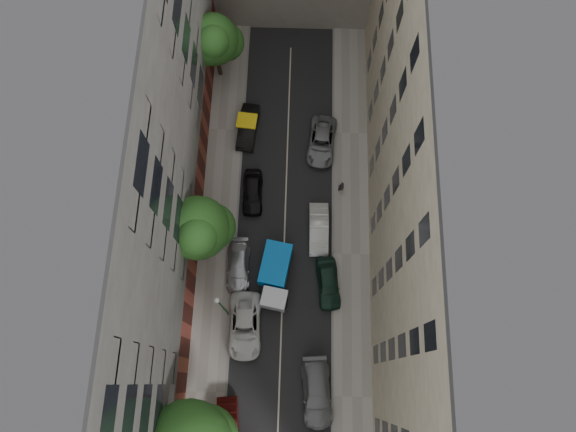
{
  "coord_description": "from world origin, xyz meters",
  "views": [
    {
      "loc": [
        0.65,
        -10.22,
        40.88
      ],
      "look_at": [
        0.3,
        1.19,
        6.0
      ],
      "focal_mm": 32.0,
      "sensor_mm": 36.0,
      "label": 1
    }
  ],
  "objects_px": {
    "car_left_5": "(248,127)",
    "pedestrian": "(341,187)",
    "tree_mid": "(199,230)",
    "tarp_truck": "(275,275)",
    "car_right_2": "(328,283)",
    "car_right_1": "(317,393)",
    "lamp_post": "(222,306)",
    "car_left_1": "(228,428)",
    "car_left_2": "(245,326)",
    "car_right_4": "(322,142)",
    "car_left_4": "(252,192)",
    "car_right_3": "(319,229)",
    "tree_far": "(215,42)",
    "car_left_3": "(238,266)"
  },
  "relations": [
    {
      "from": "car_left_4",
      "to": "car_right_2",
      "type": "relative_size",
      "value": 0.97
    },
    {
      "from": "car_left_2",
      "to": "car_right_2",
      "type": "bearing_deg",
      "value": 27.39
    },
    {
      "from": "lamp_post",
      "to": "car_right_2",
      "type": "bearing_deg",
      "value": 18.13
    },
    {
      "from": "car_left_1",
      "to": "lamp_post",
      "type": "xyz_separation_m",
      "value": [
        -0.6,
        8.25,
        3.73
      ]
    },
    {
      "from": "car_left_5",
      "to": "car_left_1",
      "type": "bearing_deg",
      "value": -84.55
    },
    {
      "from": "car_left_1",
      "to": "pedestrian",
      "type": "bearing_deg",
      "value": 60.22
    },
    {
      "from": "tarp_truck",
      "to": "lamp_post",
      "type": "relative_size",
      "value": 0.77
    },
    {
      "from": "tree_mid",
      "to": "tarp_truck",
      "type": "bearing_deg",
      "value": -22.7
    },
    {
      "from": "car_right_2",
      "to": "tree_far",
      "type": "distance_m",
      "value": 21.99
    },
    {
      "from": "car_left_2",
      "to": "lamp_post",
      "type": "xyz_separation_m",
      "value": [
        -1.4,
        0.95,
        3.71
      ]
    },
    {
      "from": "car_left_2",
      "to": "tree_mid",
      "type": "relative_size",
      "value": 0.66
    },
    {
      "from": "car_left_4",
      "to": "car_left_5",
      "type": "relative_size",
      "value": 0.94
    },
    {
      "from": "tarp_truck",
      "to": "car_left_5",
      "type": "bearing_deg",
      "value": 112.71
    },
    {
      "from": "car_left_3",
      "to": "tree_mid",
      "type": "relative_size",
      "value": 0.57
    },
    {
      "from": "lamp_post",
      "to": "car_left_4",
      "type": "bearing_deg",
      "value": 82.09
    },
    {
      "from": "car_right_2",
      "to": "car_right_4",
      "type": "relative_size",
      "value": 0.87
    },
    {
      "from": "car_left_5",
      "to": "car_left_4",
      "type": "bearing_deg",
      "value": -77.65
    },
    {
      "from": "car_right_3",
      "to": "tree_far",
      "type": "bearing_deg",
      "value": 120.65
    },
    {
      "from": "car_left_5",
      "to": "pedestrian",
      "type": "xyz_separation_m",
      "value": [
        8.13,
        -5.44,
        0.2
      ]
    },
    {
      "from": "car_left_2",
      "to": "car_left_4",
      "type": "bearing_deg",
      "value": 88.72
    },
    {
      "from": "car_left_1",
      "to": "tarp_truck",
      "type": "bearing_deg",
      "value": 68.69
    },
    {
      "from": "tree_mid",
      "to": "tree_far",
      "type": "xyz_separation_m",
      "value": [
        -0.2,
        16.47,
        -0.53
      ]
    },
    {
      "from": "tree_mid",
      "to": "pedestrian",
      "type": "bearing_deg",
      "value": 26.98
    },
    {
      "from": "car_left_2",
      "to": "car_right_4",
      "type": "distance_m",
      "value": 16.91
    },
    {
      "from": "tarp_truck",
      "to": "car_left_2",
      "type": "bearing_deg",
      "value": -109.03
    },
    {
      "from": "car_right_3",
      "to": "car_right_4",
      "type": "bearing_deg",
      "value": 87.93
    },
    {
      "from": "tree_far",
      "to": "car_right_1",
      "type": "bearing_deg",
      "value": -71.66
    },
    {
      "from": "car_left_1",
      "to": "tree_mid",
      "type": "height_order",
      "value": "tree_mid"
    },
    {
      "from": "car_left_4",
      "to": "car_right_4",
      "type": "xyz_separation_m",
      "value": [
        5.75,
        4.87,
        -0.02
      ]
    },
    {
      "from": "tarp_truck",
      "to": "pedestrian",
      "type": "height_order",
      "value": "tarp_truck"
    },
    {
      "from": "car_right_1",
      "to": "tree_far",
      "type": "relative_size",
      "value": 0.73
    },
    {
      "from": "car_left_5",
      "to": "car_right_3",
      "type": "xyz_separation_m",
      "value": [
        6.31,
        -9.15,
        0.01
      ]
    },
    {
      "from": "car_right_2",
      "to": "tree_mid",
      "type": "xyz_separation_m",
      "value": [
        -9.68,
        2.72,
        4.72
      ]
    },
    {
      "from": "car_left_5",
      "to": "car_right_4",
      "type": "height_order",
      "value": "car_left_5"
    },
    {
      "from": "tree_far",
      "to": "tree_mid",
      "type": "bearing_deg",
      "value": -89.3
    },
    {
      "from": "car_right_3",
      "to": "lamp_post",
      "type": "xyz_separation_m",
      "value": [
        -7.0,
        -7.0,
        3.71
      ]
    },
    {
      "from": "car_right_1",
      "to": "car_right_2",
      "type": "height_order",
      "value": "car_right_1"
    },
    {
      "from": "lamp_post",
      "to": "car_right_3",
      "type": "bearing_deg",
      "value": 45.0
    },
    {
      "from": "car_left_5",
      "to": "pedestrian",
      "type": "relative_size",
      "value": 2.83
    },
    {
      "from": "car_left_1",
      "to": "car_left_2",
      "type": "height_order",
      "value": "car_left_2"
    },
    {
      "from": "car_right_3",
      "to": "car_left_5",
      "type": "bearing_deg",
      "value": 123.62
    },
    {
      "from": "car_left_5",
      "to": "car_right_4",
      "type": "bearing_deg",
      "value": -4.86
    },
    {
      "from": "car_right_3",
      "to": "pedestrian",
      "type": "distance_m",
      "value": 4.15
    },
    {
      "from": "pedestrian",
      "to": "car_right_1",
      "type": "bearing_deg",
      "value": 61.68
    },
    {
      "from": "tree_mid",
      "to": "tree_far",
      "type": "height_order",
      "value": "tree_mid"
    },
    {
      "from": "car_left_1",
      "to": "tree_far",
      "type": "distance_m",
      "value": 30.4
    },
    {
      "from": "car_left_3",
      "to": "car_left_4",
      "type": "height_order",
      "value": "car_left_4"
    },
    {
      "from": "tree_far",
      "to": "car_right_4",
      "type": "bearing_deg",
      "value": -36.33
    },
    {
      "from": "car_left_1",
      "to": "tree_mid",
      "type": "xyz_separation_m",
      "value": [
        -2.48,
        13.52,
        4.74
      ]
    },
    {
      "from": "tree_far",
      "to": "lamp_post",
      "type": "relative_size",
      "value": 1.02
    }
  ]
}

